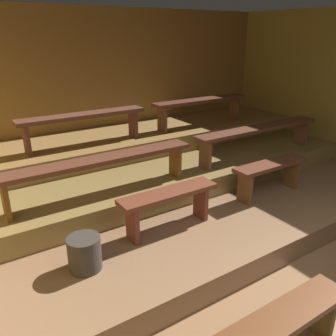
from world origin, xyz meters
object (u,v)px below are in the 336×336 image
Objects in this scene: bench_lower_right at (270,170)px; bench_upper_left at (83,119)px; bench_middle_left at (100,164)px; bench_middle_right at (259,131)px; bench_upper_right at (201,104)px; bench_lower_left at (169,200)px; bench_floor_left at (265,336)px; pail_lower at (85,253)px.

bench_lower_right is 2.58m from bench_upper_left.
bench_middle_left is 2.51m from bench_middle_right.
bench_lower_right is 0.63× the size of bench_upper_right.
bench_lower_left is at bearing 180.00° from bench_lower_right.
bench_lower_left is at bearing 79.54° from bench_floor_left.
bench_middle_right is at bearing 54.99° from bench_lower_right.
bench_upper_right is (1.81, 1.76, 0.55)m from bench_lower_left.
bench_upper_left reaches higher than bench_lower_left.
bench_middle_right is 1.15m from bench_upper_right.
bench_floor_left is 4.92× the size of pail_lower.
pail_lower is (-0.78, -1.93, -0.74)m from bench_upper_left.
bench_middle_left is (-2.04, 0.67, 0.30)m from bench_lower_right.
bench_lower_right is 1.86m from bench_upper_right.
bench_upper_left is 2.21m from pail_lower.
bench_upper_left is at bearing 77.86° from bench_middle_left.
bench_upper_right is at bearing 82.51° from bench_lower_right.
bench_floor_left is at bearing -100.46° from bench_lower_left.
bench_middle_right is at bearing 18.10° from bench_lower_left.
bench_lower_left is 2.17m from bench_middle_right.
bench_upper_left is at bearing 135.68° from bench_lower_right.
bench_upper_right is at bearing 44.32° from bench_lower_left.
bench_lower_left is at bearing -54.99° from bench_middle_left.
bench_upper_right is (2.04, 0.00, 0.00)m from bench_upper_left.
bench_upper_left is (-2.27, 1.10, 0.26)m from bench_middle_right.
bench_lower_right is at bearing 3.64° from pail_lower.
bench_middle_left reaches higher than pail_lower.
bench_middle_right reaches higher than bench_floor_left.
bench_upper_left reaches higher than pail_lower.
pail_lower is (-3.05, -0.83, -0.48)m from bench_middle_right.
bench_upper_left is 5.57× the size of pail_lower.
bench_middle_left is 2.54m from bench_upper_right.
bench_floor_left is at bearing -138.81° from bench_lower_right.
bench_lower_left is 3.53× the size of pail_lower.
bench_middle_right reaches higher than bench_lower_left.
bench_middle_left is at bearing 125.01° from bench_lower_left.
bench_lower_left is at bearing -82.51° from bench_upper_left.
bench_upper_right is 3.49m from pail_lower.
pail_lower is (-2.58, -0.16, -0.18)m from bench_lower_right.
bench_upper_left is (-0.23, 1.76, 0.55)m from bench_lower_left.
bench_upper_right is (0.23, 1.76, 0.55)m from bench_lower_right.
bench_floor_left is 1.40× the size of bench_lower_right.
bench_floor_left is 1.64m from pail_lower.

